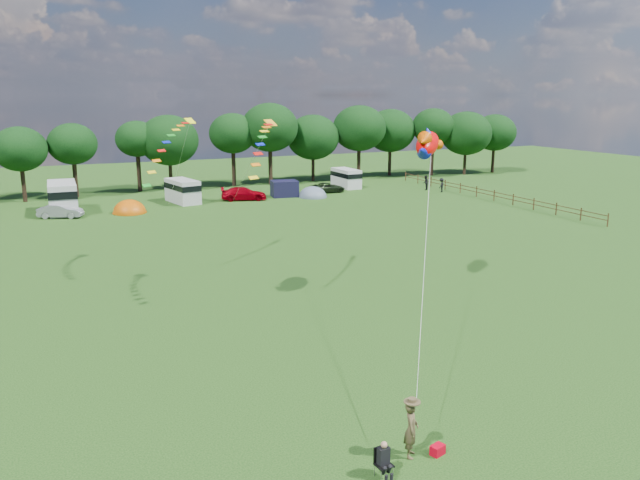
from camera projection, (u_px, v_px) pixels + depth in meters
name	position (u px, v px, depth m)	size (l,w,h in m)	color
ground_plane	(400.00, 376.00, 25.48)	(180.00, 180.00, 0.00)	black
tree_line	(200.00, 136.00, 74.98)	(102.98, 10.98, 10.27)	black
fence	(485.00, 193.00, 68.77)	(0.12, 33.12, 1.20)	#472D19
car_b	(60.00, 211.00, 58.04)	(1.39, 3.72, 1.31)	gray
car_c	(244.00, 194.00, 67.87)	(1.99, 4.74, 1.42)	#96000C
car_d	(327.00, 188.00, 73.15)	(1.95, 4.30, 1.17)	black
campervan_b	(63.00, 196.00, 60.44)	(2.71, 6.11, 2.97)	#B8B8BA
campervan_c	(183.00, 190.00, 66.24)	(3.06, 5.34, 2.46)	#B7B7B9
campervan_d	(346.00, 177.00, 77.18)	(2.12, 4.74, 2.30)	silver
tent_orange	(130.00, 213.00, 60.69)	(3.27, 3.59, 2.56)	#BE5005
tent_greyblue	(313.00, 197.00, 70.03)	(3.22, 3.53, 2.40)	slate
awning_navy	(284.00, 189.00, 70.31)	(2.88, 2.34, 1.80)	black
kite_flyer	(411.00, 429.00, 19.60)	(0.68, 0.44, 1.85)	brown
camp_chair	(383.00, 456.00, 18.56)	(0.53, 0.53, 1.19)	#99999E
kite_bag	(438.00, 450.00, 19.84)	(0.46, 0.30, 0.32)	#BF0015
fish_kite	(427.00, 144.00, 34.50)	(3.16, 3.23, 1.92)	#E80401
streamer_kite_b	(173.00, 140.00, 38.99)	(4.33, 4.63, 3.81)	yellow
streamer_kite_c	(264.00, 138.00, 34.13)	(3.22, 4.89, 2.82)	gold
walker_a	(425.00, 183.00, 75.11)	(0.86, 0.53, 1.77)	black
walker_b	(441.00, 185.00, 73.47)	(1.08, 0.50, 1.67)	black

